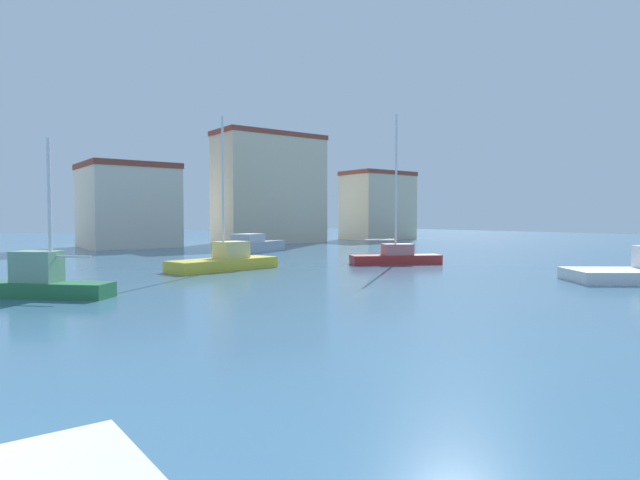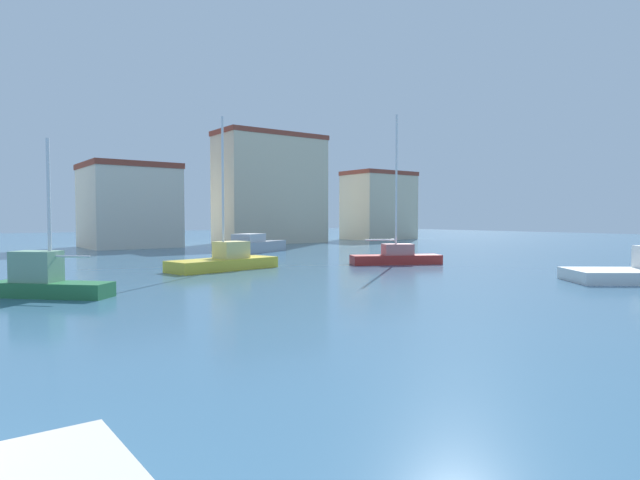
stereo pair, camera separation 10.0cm
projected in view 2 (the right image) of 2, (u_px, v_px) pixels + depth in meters
water at (237, 269)px, 28.60m from camera, size 160.00×160.00×0.00m
sailboat_green_behind_lamppost at (46, 280)px, 18.47m from camera, size 3.79×3.84×5.49m
sailboat_red_near_pier at (396, 256)px, 31.36m from camera, size 5.36×3.62×8.76m
motorboat_grey_distant_east at (253, 246)px, 41.30m from camera, size 7.37×5.47×1.50m
sailboat_yellow_outer_mooring at (225, 260)px, 28.08m from camera, size 6.22×3.01×8.01m
harbor_office at (129, 206)px, 48.98m from camera, size 7.78×7.60×7.64m
warehouse_block at (271, 188)px, 56.70m from camera, size 11.67×5.37×11.64m
yacht_club at (379, 206)px, 66.85m from camera, size 8.36×5.78×8.46m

